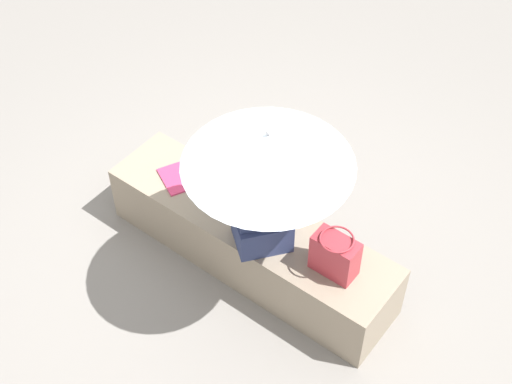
# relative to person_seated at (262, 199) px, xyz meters

# --- Properties ---
(ground_plane) EXTENTS (14.00, 14.00, 0.00)m
(ground_plane) POSITION_rel_person_seated_xyz_m (-0.18, 0.10, -0.84)
(ground_plane) COLOR gray
(stone_bench) EXTENTS (2.10, 0.53, 0.45)m
(stone_bench) POSITION_rel_person_seated_xyz_m (-0.18, 0.10, -0.61)
(stone_bench) COLOR gray
(stone_bench) RESTS_ON ground
(person_seated) EXTENTS (0.45, 0.49, 0.90)m
(person_seated) POSITION_rel_person_seated_xyz_m (0.00, 0.00, 0.00)
(person_seated) COLOR navy
(person_seated) RESTS_ON stone_bench
(parasol) EXTENTS (0.98, 0.98, 1.03)m
(parasol) POSITION_rel_person_seated_xyz_m (0.08, -0.06, 0.50)
(parasol) COLOR #B7B7BC
(parasol) RESTS_ON stone_bench
(handbag_black) EXTENTS (0.28, 0.21, 0.30)m
(handbag_black) POSITION_rel_person_seated_xyz_m (0.49, 0.08, -0.24)
(handbag_black) COLOR #B2333D
(handbag_black) RESTS_ON stone_bench
(magazine) EXTENTS (0.34, 0.30, 0.01)m
(magazine) POSITION_rel_person_seated_xyz_m (-0.79, 0.08, -0.38)
(magazine) COLOR #D83866
(magazine) RESTS_ON stone_bench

